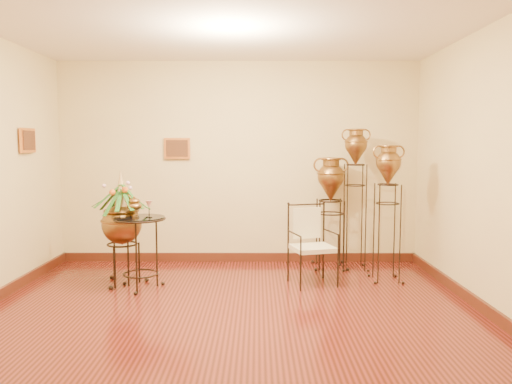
{
  "coord_description": "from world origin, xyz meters",
  "views": [
    {
      "loc": [
        0.27,
        -4.48,
        1.64
      ],
      "look_at": [
        0.25,
        1.3,
        1.1
      ],
      "focal_mm": 35.0,
      "sensor_mm": 36.0,
      "label": 1
    }
  ],
  "objects_px": {
    "amphora_tall": "(355,197)",
    "planter_urn": "(122,219)",
    "amphora_mid": "(387,212)",
    "armchair": "(313,245)",
    "side_table": "(140,251)"
  },
  "relations": [
    {
      "from": "amphora_tall",
      "to": "planter_urn",
      "type": "distance_m",
      "value": 2.98
    },
    {
      "from": "amphora_mid",
      "to": "armchair",
      "type": "bearing_deg",
      "value": -169.2
    },
    {
      "from": "amphora_mid",
      "to": "side_table",
      "type": "bearing_deg",
      "value": -173.19
    },
    {
      "from": "planter_urn",
      "to": "amphora_tall",
      "type": "bearing_deg",
      "value": 13.98
    },
    {
      "from": "amphora_mid",
      "to": "armchair",
      "type": "relative_size",
      "value": 1.76
    },
    {
      "from": "amphora_mid",
      "to": "planter_urn",
      "type": "height_order",
      "value": "amphora_mid"
    },
    {
      "from": "amphora_tall",
      "to": "side_table",
      "type": "relative_size",
      "value": 1.79
    },
    {
      "from": "amphora_mid",
      "to": "side_table",
      "type": "xyz_separation_m",
      "value": [
        -2.91,
        -0.35,
        -0.41
      ]
    },
    {
      "from": "amphora_tall",
      "to": "side_table",
      "type": "xyz_separation_m",
      "value": [
        -2.63,
        -0.92,
        -0.53
      ]
    },
    {
      "from": "amphora_mid",
      "to": "side_table",
      "type": "relative_size",
      "value": 1.59
    },
    {
      "from": "armchair",
      "to": "amphora_tall",
      "type": "bearing_deg",
      "value": 33.67
    },
    {
      "from": "amphora_tall",
      "to": "planter_urn",
      "type": "bearing_deg",
      "value": -166.02
    },
    {
      "from": "amphora_tall",
      "to": "armchair",
      "type": "distance_m",
      "value": 1.09
    },
    {
      "from": "amphora_tall",
      "to": "armchair",
      "type": "height_order",
      "value": "amphora_tall"
    },
    {
      "from": "amphora_tall",
      "to": "side_table",
      "type": "distance_m",
      "value": 2.83
    }
  ]
}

